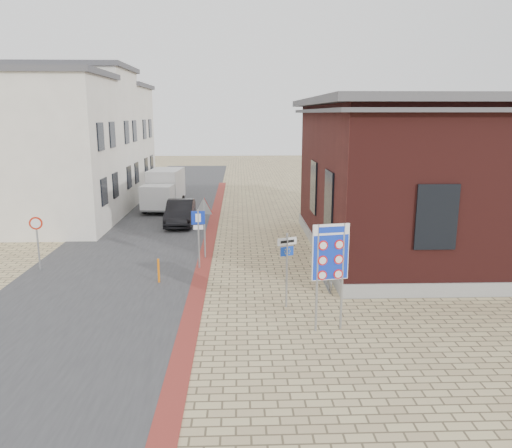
{
  "coord_description": "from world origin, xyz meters",
  "views": [
    {
      "loc": [
        -0.5,
        -14.9,
        6.14
      ],
      "look_at": [
        0.1,
        2.83,
        2.2
      ],
      "focal_mm": 35.0,
      "sensor_mm": 36.0,
      "label": 1
    }
  ],
  "objects_px": {
    "essen_sign": "(287,258)",
    "box_truck": "(164,189)",
    "sedan": "(180,212)",
    "border_sign": "(330,254)",
    "parking_sign": "(198,229)",
    "bollard": "(159,271)"
  },
  "relations": [
    {
      "from": "essen_sign",
      "to": "parking_sign",
      "type": "bearing_deg",
      "value": 103.96
    },
    {
      "from": "sedan",
      "to": "essen_sign",
      "type": "bearing_deg",
      "value": -69.91
    },
    {
      "from": "parking_sign",
      "to": "bollard",
      "type": "bearing_deg",
      "value": -133.01
    },
    {
      "from": "box_truck",
      "to": "essen_sign",
      "type": "distance_m",
      "value": 18.35
    },
    {
      "from": "border_sign",
      "to": "parking_sign",
      "type": "relative_size",
      "value": 1.29
    },
    {
      "from": "sedan",
      "to": "bollard",
      "type": "distance_m",
      "value": 9.97
    },
    {
      "from": "sedan",
      "to": "essen_sign",
      "type": "xyz_separation_m",
      "value": [
        4.83,
        -12.46,
        0.94
      ]
    },
    {
      "from": "border_sign",
      "to": "parking_sign",
      "type": "distance_m",
      "value": 7.34
    },
    {
      "from": "box_truck",
      "to": "essen_sign",
      "type": "bearing_deg",
      "value": -65.05
    },
    {
      "from": "sedan",
      "to": "border_sign",
      "type": "xyz_separation_m",
      "value": [
        5.88,
        -14.26,
        1.59
      ]
    },
    {
      "from": "sedan",
      "to": "border_sign",
      "type": "relative_size",
      "value": 1.33
    },
    {
      "from": "sedan",
      "to": "box_truck",
      "type": "height_order",
      "value": "box_truck"
    },
    {
      "from": "sedan",
      "to": "bollard",
      "type": "relative_size",
      "value": 4.56
    },
    {
      "from": "sedan",
      "to": "essen_sign",
      "type": "height_order",
      "value": "essen_sign"
    },
    {
      "from": "essen_sign",
      "to": "parking_sign",
      "type": "height_order",
      "value": "essen_sign"
    },
    {
      "from": "border_sign",
      "to": "essen_sign",
      "type": "xyz_separation_m",
      "value": [
        -1.05,
        1.8,
        -0.65
      ]
    },
    {
      "from": "parking_sign",
      "to": "bollard",
      "type": "relative_size",
      "value": 2.66
    },
    {
      "from": "essen_sign",
      "to": "bollard",
      "type": "bearing_deg",
      "value": 128.14
    },
    {
      "from": "essen_sign",
      "to": "box_truck",
      "type": "bearing_deg",
      "value": 87.64
    },
    {
      "from": "parking_sign",
      "to": "essen_sign",
      "type": "bearing_deg",
      "value": -57.54
    },
    {
      "from": "bollard",
      "to": "essen_sign",
      "type": "bearing_deg",
      "value": -29.05
    },
    {
      "from": "border_sign",
      "to": "essen_sign",
      "type": "distance_m",
      "value": 2.18
    }
  ]
}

